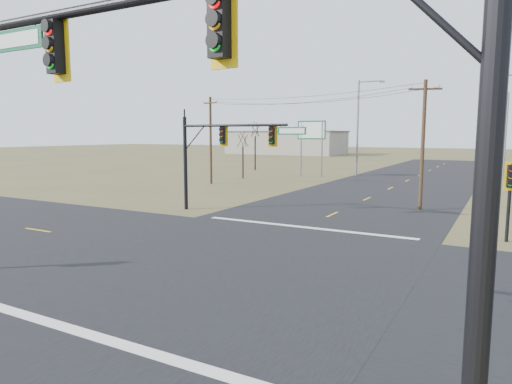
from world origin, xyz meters
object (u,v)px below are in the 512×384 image
utility_pole_near (423,143)px  streetlight_b (504,130)px  mast_arm_far (226,143)px  utility_pole_far (211,139)px  highway_sign (311,138)px  pedestal_signal_ne (510,182)px  mast_arm_near (247,87)px  streetlight_c (360,123)px  bare_tree_b (255,129)px  bare_tree_a (243,139)px

utility_pole_near → streetlight_b: (4.31, 30.42, 1.09)m
mast_arm_far → utility_pole_near: (10.70, 7.22, -0.02)m
utility_pole_far → highway_sign: (5.94, 12.24, 0.07)m
pedestal_signal_ne → utility_pole_near: bearing=112.2°
mast_arm_near → highway_sign: mast_arm_near is taller
utility_pole_near → streetlight_c: 25.25m
streetlight_c → bare_tree_b: bearing=166.1°
streetlight_c → bare_tree_b: 15.42m
mast_arm_near → pedestal_signal_ne: mast_arm_near is taller
mast_arm_far → streetlight_b: streetlight_b is taller
pedestal_signal_ne → utility_pole_near: utility_pole_near is taller
highway_sign → bare_tree_a: size_ratio=1.16×
utility_pole_far → bare_tree_a: size_ratio=1.53×
mast_arm_near → highway_sign: 47.24m
bare_tree_a → bare_tree_b: 12.11m
highway_sign → bare_tree_a: 8.30m
mast_arm_near → streetlight_b: size_ratio=1.17×
bare_tree_b → pedestal_signal_ne: bearing=-45.6°
highway_sign → streetlight_c: 6.24m
utility_pole_far → streetlight_b: 35.07m
mast_arm_near → bare_tree_b: 56.71m
streetlight_b → bare_tree_a: size_ratio=1.74×
mast_arm_near → utility_pole_far: (-22.75, 31.89, -1.24)m
utility_pole_near → bare_tree_a: bearing=148.4°
mast_arm_near → bare_tree_a: mast_arm_near is taller
streetlight_b → bare_tree_a: bearing=-144.1°
utility_pole_near → pedestal_signal_ne: bearing=-55.9°
bare_tree_a → bare_tree_b: bearing=112.4°
utility_pole_far → highway_sign: size_ratio=1.32×
utility_pole_far → bare_tree_b: (-4.72, 17.72, 1.21)m
utility_pole_far → streetlight_b: streetlight_b is taller
mast_arm_near → bare_tree_a: 44.78m
mast_arm_far → pedestal_signal_ne: (15.83, -0.35, -1.65)m
mast_arm_far → utility_pole_far: size_ratio=1.01×
utility_pole_near → streetlight_c: size_ratio=0.75×
highway_sign → bare_tree_b: bearing=152.0°
streetlight_c → utility_pole_far: bearing=-131.0°
utility_pole_far → bare_tree_b: size_ratio=1.21×
streetlight_b → bare_tree_a: (-25.92, -17.15, -1.06)m
mast_arm_far → utility_pole_far: utility_pole_far is taller
highway_sign → streetlight_b: (19.84, 11.50, 0.93)m
bare_tree_a → utility_pole_near: bearing=-31.6°
utility_pole_far → highway_sign: 13.61m
mast_arm_far → highway_sign: size_ratio=1.33×
bare_tree_a → bare_tree_b: size_ratio=0.79×
mast_arm_near → utility_pole_near: bearing=98.3°
pedestal_signal_ne → streetlight_b: 38.09m
mast_arm_near → streetlight_c: (-12.16, 47.90, 0.59)m
utility_pole_far → bare_tree_a: (-0.13, 6.59, -0.06)m
mast_arm_far → highway_sign: 26.59m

